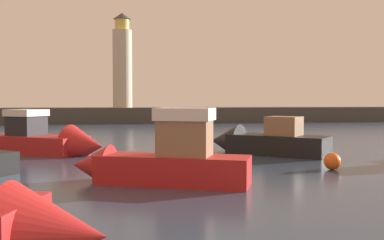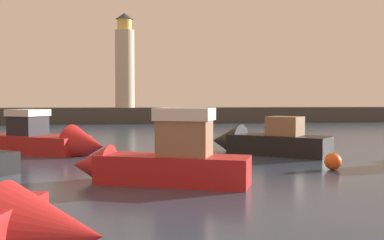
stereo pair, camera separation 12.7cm
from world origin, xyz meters
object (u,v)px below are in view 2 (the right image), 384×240
at_px(lighthouse, 125,63).
at_px(mooring_buoy, 333,161).
at_px(motorboat_1, 54,141).
at_px(motorboat_6, 157,160).
at_px(motorboat_2, 261,142).

relative_size(lighthouse, mooring_buoy, 16.49).
height_order(motorboat_1, motorboat_6, motorboat_6).
bearing_deg(mooring_buoy, motorboat_6, -164.73).
bearing_deg(motorboat_6, motorboat_1, 117.05).
bearing_deg(lighthouse, mooring_buoy, -78.02).
bearing_deg(motorboat_6, lighthouse, 91.42).
relative_size(motorboat_6, mooring_buoy, 9.22).
bearing_deg(motorboat_1, lighthouse, 83.24).
bearing_deg(motorboat_1, motorboat_6, -62.95).
distance_m(lighthouse, mooring_buoy, 44.13).
height_order(motorboat_2, motorboat_6, motorboat_6).
distance_m(motorboat_1, motorboat_6, 11.44).
xyz_separation_m(lighthouse, mooring_buoy, (9.03, -42.54, -7.52)).
xyz_separation_m(lighthouse, motorboat_2, (7.67, -36.21, -7.19)).
distance_m(lighthouse, motorboat_1, 35.49).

